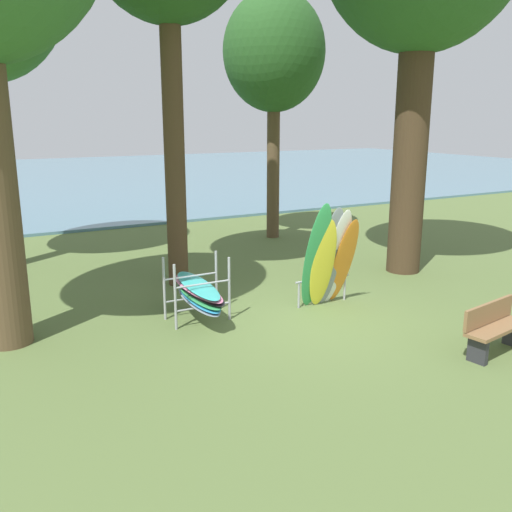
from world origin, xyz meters
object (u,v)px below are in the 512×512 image
leaning_board_pile (330,259)px  park_bench (494,327)px  tree_mid_behind (274,54)px  board_storage_rack (198,292)px

leaning_board_pile → park_bench: bearing=-71.8°
tree_mid_behind → leaning_board_pile: (-2.50, -6.62, -4.68)m
tree_mid_behind → park_bench: (-1.45, -9.83, -5.25)m
tree_mid_behind → park_bench: size_ratio=5.22×
tree_mid_behind → park_bench: tree_mid_behind is taller
board_storage_rack → park_bench: bearing=-45.9°
board_storage_rack → leaning_board_pile: bearing=-13.0°
leaning_board_pile → park_bench: size_ratio=1.56×
park_bench → board_storage_rack: bearing=134.1°
tree_mid_behind → leaning_board_pile: 8.49m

